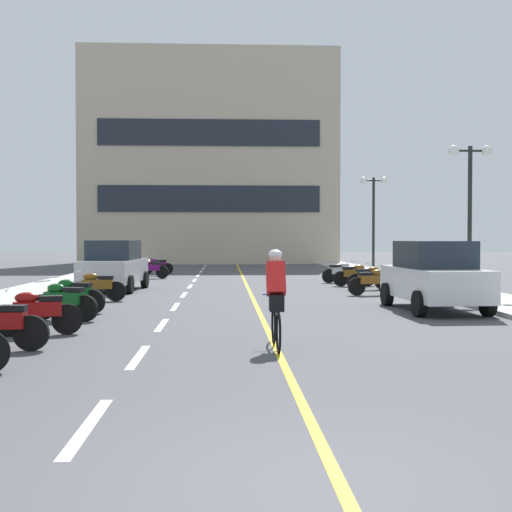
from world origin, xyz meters
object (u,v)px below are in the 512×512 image
at_px(street_lamp_mid, 470,184).
at_px(motorcycle_6, 97,286).
at_px(motorcycle_5, 73,294).
at_px(motorcycle_3, 37,311).
at_px(motorcycle_11, 151,269).
at_px(cyclist_rider, 276,296).
at_px(motorcycle_8, 369,277).
at_px(parked_car_mid, 114,265).
at_px(parked_car_near, 434,276).
at_px(motorcycle_12, 151,267).
at_px(street_lamp_far, 374,202).
at_px(motorcycle_10, 341,272).
at_px(motorcycle_4, 63,300).
at_px(motorcycle_9, 355,274).
at_px(motorcycle_7, 372,281).
at_px(motorcycle_13, 157,266).

bearing_deg(street_lamp_mid, motorcycle_6, -173.18).
bearing_deg(motorcycle_5, motorcycle_3, -87.20).
relative_size(motorcycle_11, cyclist_rider, 0.96).
height_order(street_lamp_mid, motorcycle_8, street_lamp_mid).
xyz_separation_m(parked_car_mid, motorcycle_8, (9.29, -0.05, -0.44)).
distance_m(parked_car_near, cyclist_rider, 7.45).
xyz_separation_m(motorcycle_6, motorcycle_12, (0.13, 13.72, 0.00)).
xyz_separation_m(street_lamp_far, motorcycle_10, (-2.84, -6.54, -3.31)).
height_order(street_lamp_far, motorcycle_8, street_lamp_far).
bearing_deg(parked_car_near, cyclist_rider, -127.92).
distance_m(motorcycle_4, motorcycle_11, 16.51).
bearing_deg(motorcycle_8, motorcycle_11, 139.52).
xyz_separation_m(motorcycle_8, motorcycle_9, (-0.16, 1.91, 0.00)).
bearing_deg(motorcycle_8, motorcycle_9, 94.90).
height_order(motorcycle_8, motorcycle_12, same).
relative_size(street_lamp_far, motorcycle_10, 3.01).
distance_m(street_lamp_far, motorcycle_7, 13.67).
height_order(street_lamp_mid, cyclist_rider, street_lamp_mid).
bearing_deg(motorcycle_7, parked_car_near, -83.60).
relative_size(motorcycle_6, motorcycle_9, 1.00).
relative_size(street_lamp_far, motorcycle_5, 3.00).
bearing_deg(motorcycle_7, motorcycle_10, 89.65).
height_order(motorcycle_6, motorcycle_8, same).
distance_m(motorcycle_13, cyclist_rider, 24.62).
xyz_separation_m(parked_car_near, parked_car_mid, (-9.46, 7.27, 0.00)).
bearing_deg(street_lamp_far, motorcycle_4, -120.32).
distance_m(motorcycle_4, motorcycle_13, 20.14).
distance_m(motorcycle_5, motorcycle_10, 14.44).
bearing_deg(motorcycle_13, motorcycle_3, -90.18).
bearing_deg(motorcycle_6, motorcycle_12, 89.46).
height_order(parked_car_mid, motorcycle_7, parked_car_mid).
distance_m(parked_car_near, motorcycle_9, 9.14).
bearing_deg(motorcycle_8, motorcycle_12, 133.38).
relative_size(motorcycle_6, motorcycle_11, 1.00).
relative_size(street_lamp_mid, motorcycle_3, 2.88).
xyz_separation_m(street_lamp_mid, motorcycle_12, (-11.70, 12.31, -3.20)).
relative_size(parked_car_near, motorcycle_11, 2.52).
bearing_deg(motorcycle_13, street_lamp_mid, -50.28).
bearing_deg(parked_car_mid, motorcycle_8, -0.31).
bearing_deg(parked_car_near, motorcycle_5, -178.93).
height_order(motorcycle_3, motorcycle_6, same).
relative_size(motorcycle_4, motorcycle_9, 0.97).
bearing_deg(street_lamp_far, motorcycle_8, -103.24).
height_order(street_lamp_far, motorcycle_13, street_lamp_far).
bearing_deg(parked_car_mid, motorcycle_3, -88.15).
relative_size(parked_car_near, motorcycle_6, 2.50).
distance_m(motorcycle_11, cyclist_rider, 21.05).
relative_size(motorcycle_3, cyclist_rider, 0.94).
xyz_separation_m(motorcycle_8, motorcycle_11, (-8.79, 7.50, 0.00)).
height_order(motorcycle_8, motorcycle_9, same).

